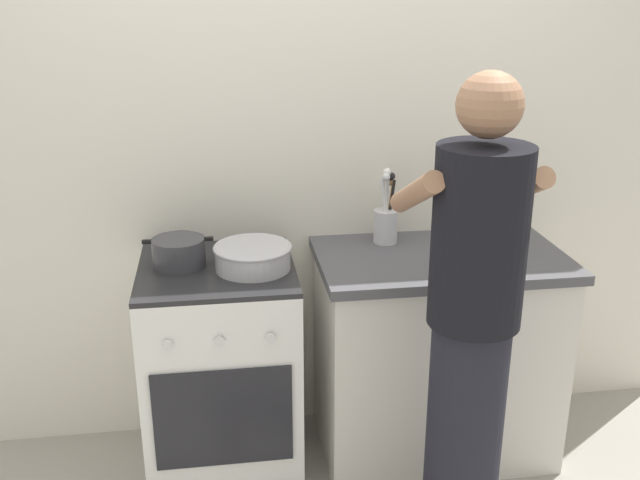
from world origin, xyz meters
TOP-DOWN VIEW (x-y plane):
  - ground at (0.00, 0.00)m, footprint 6.00×6.00m
  - back_wall at (0.20, 0.50)m, footprint 3.20×0.10m
  - countertop at (0.55, 0.15)m, footprint 1.00×0.60m
  - stove_range at (-0.35, 0.15)m, footprint 0.60×0.62m
  - pot at (-0.49, 0.18)m, footprint 0.27×0.20m
  - mixing_bowl at (-0.21, 0.11)m, footprint 0.30×0.30m
  - utensil_crock at (0.36, 0.33)m, footprint 0.10×0.10m
  - spice_bottle at (0.63, 0.09)m, footprint 0.04×0.04m
  - oil_bottle at (0.79, 0.16)m, footprint 0.06×0.06m
  - person at (0.47, -0.45)m, footprint 0.41×0.50m

SIDE VIEW (x-z plane):
  - ground at x=0.00m, z-range 0.00..0.00m
  - stove_range at x=-0.35m, z-range 0.00..0.90m
  - countertop at x=0.55m, z-range 0.00..0.90m
  - person at x=0.47m, z-range 0.01..1.71m
  - spice_bottle at x=0.63m, z-range 0.90..0.98m
  - mixing_bowl at x=-0.21m, z-range 0.90..1.00m
  - pot at x=-0.49m, z-range 0.90..1.01m
  - utensil_crock at x=0.36m, z-range 0.84..1.16m
  - oil_bottle at x=0.79m, z-range 0.88..1.12m
  - back_wall at x=0.20m, z-range 0.00..2.50m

